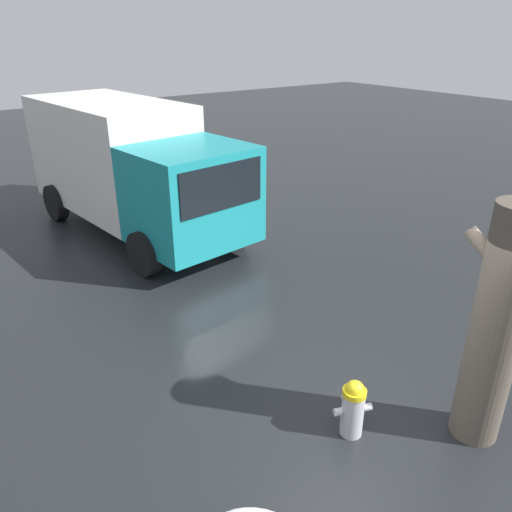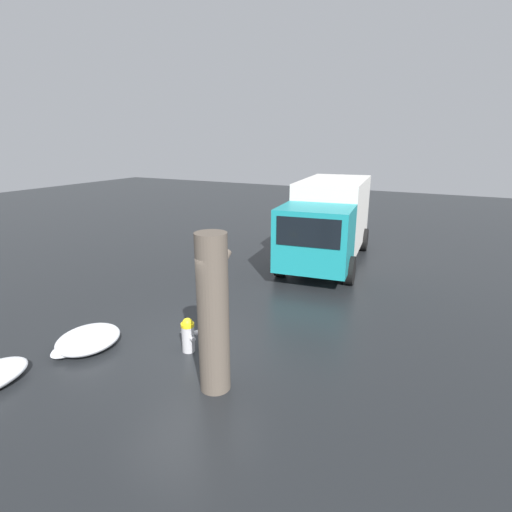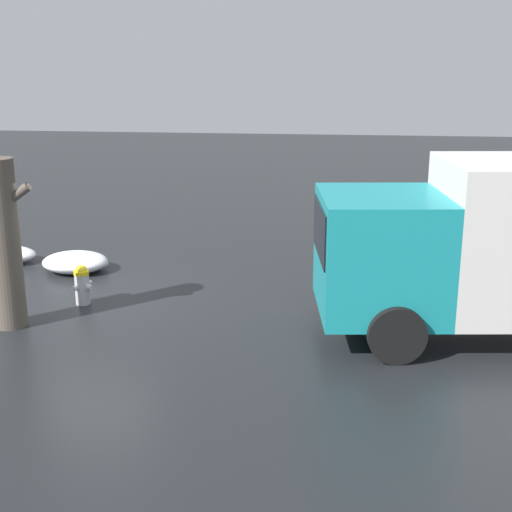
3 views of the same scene
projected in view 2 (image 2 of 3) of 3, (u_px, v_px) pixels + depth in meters
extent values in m
plane|color=black|center=(189.00, 351.00, 8.58)|extent=(60.00, 60.00, 0.00)
cylinder|color=#B7B7BC|center=(188.00, 339.00, 8.50)|extent=(0.27, 0.27, 0.58)
cylinder|color=yellow|center=(187.00, 325.00, 8.40)|extent=(0.28, 0.28, 0.07)
sphere|color=yellow|center=(187.00, 323.00, 8.39)|extent=(0.23, 0.23, 0.23)
cylinder|color=#B7B7BC|center=(196.00, 333.00, 8.59)|extent=(0.14, 0.14, 0.11)
cylinder|color=#B7B7BC|center=(184.00, 333.00, 8.61)|extent=(0.12, 0.13, 0.09)
cylinder|color=#B7B7BC|center=(193.00, 339.00, 8.34)|extent=(0.12, 0.13, 0.09)
cylinder|color=brown|center=(213.00, 315.00, 6.91)|extent=(0.55, 0.55, 2.91)
cylinder|color=brown|center=(220.00, 266.00, 6.89)|extent=(0.63, 0.15, 0.51)
cube|color=teal|center=(315.00, 238.00, 12.41)|extent=(2.23, 2.47, 1.93)
cube|color=black|center=(308.00, 233.00, 11.41)|extent=(0.26, 1.87, 0.85)
cube|color=silver|center=(333.00, 212.00, 15.22)|extent=(4.68, 2.77, 2.48)
cylinder|color=black|center=(350.00, 270.00, 12.40)|extent=(0.93, 0.39, 0.90)
cylinder|color=black|center=(281.00, 263.00, 13.15)|extent=(0.93, 0.39, 0.90)
cylinder|color=black|center=(364.00, 240.00, 16.19)|extent=(0.93, 0.39, 0.90)
cylinder|color=black|center=(310.00, 235.00, 16.94)|extent=(0.93, 0.39, 0.90)
ellipsoid|color=white|center=(88.00, 339.00, 8.64)|extent=(1.41, 1.19, 0.42)
ellipsoid|color=white|center=(82.00, 342.00, 8.68)|extent=(1.47, 0.65, 0.26)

